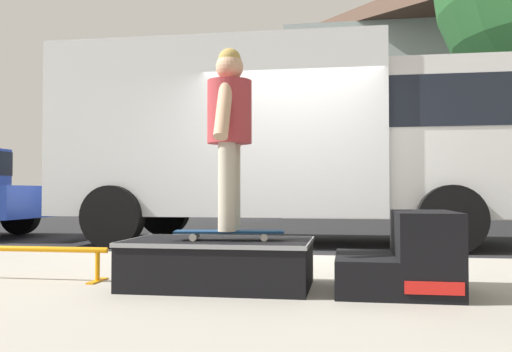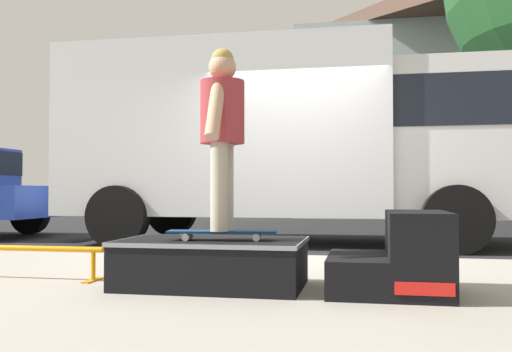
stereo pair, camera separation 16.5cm
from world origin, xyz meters
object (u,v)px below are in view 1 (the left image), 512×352
object	(u,v)px
kicker_ramp	(406,259)
skateboard	(229,232)
grind_rail	(12,254)
skater_kid	(230,123)
box_truck	(285,135)
skate_box	(219,261)

from	to	relation	value
kicker_ramp	skateboard	xyz separation A→B (m)	(-1.24, -0.05, 0.17)
grind_rail	skateboard	xyz separation A→B (m)	(1.78, -0.13, 0.20)
skater_kid	box_truck	world-z (taller)	box_truck
kicker_ramp	grind_rail	xyz separation A→B (m)	(-3.02, 0.08, -0.03)
skate_box	skateboard	world-z (taller)	skateboard
skate_box	box_truck	xyz separation A→B (m)	(-0.06, 4.86, 1.40)
skater_kid	skate_box	bearing A→B (deg)	149.88
grind_rail	box_truck	bearing A→B (deg)	71.04
skateboard	skater_kid	size ratio (longest dim) A/B	0.61
skate_box	kicker_ramp	bearing A→B (deg)	-0.02
kicker_ramp	skateboard	bearing A→B (deg)	-177.74
kicker_ramp	box_truck	distance (m)	5.23
skater_kid	skateboard	bearing A→B (deg)	88.21
kicker_ramp	grind_rail	size ratio (longest dim) A/B	0.53
kicker_ramp	box_truck	xyz separation A→B (m)	(-1.37, 4.86, 1.35)
skate_box	skateboard	size ratio (longest dim) A/B	1.66
skateboard	box_truck	xyz separation A→B (m)	(-0.14, 4.91, 1.18)
skateboard	skater_kid	distance (m)	0.79
box_truck	skater_kid	bearing A→B (deg)	-88.37
kicker_ramp	skateboard	world-z (taller)	kicker_ramp
skater_kid	box_truck	size ratio (longest dim) A/B	0.19
kicker_ramp	skater_kid	world-z (taller)	skater_kid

